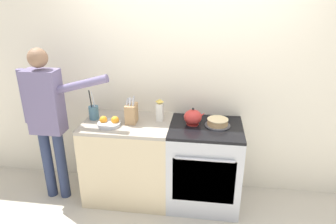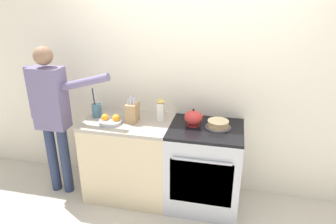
{
  "view_description": "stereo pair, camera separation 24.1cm",
  "coord_description": "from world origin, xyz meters",
  "px_view_note": "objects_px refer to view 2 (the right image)",
  "views": [
    {
      "loc": [
        0.22,
        -2.49,
        2.17
      ],
      "look_at": [
        -0.16,
        0.29,
        1.06
      ],
      "focal_mm": 32.0,
      "sensor_mm": 36.0,
      "label": 1
    },
    {
      "loc": [
        0.46,
        -2.44,
        2.17
      ],
      "look_at": [
        -0.16,
        0.29,
        1.06
      ],
      "focal_mm": 32.0,
      "sensor_mm": 36.0,
      "label": 2
    }
  ],
  "objects_px": {
    "fruit_bowl": "(110,121)",
    "person_baker": "(52,110)",
    "milk_carton": "(161,110)",
    "layer_cake": "(218,124)",
    "tea_kettle": "(193,118)",
    "stove_range": "(204,167)",
    "knife_block": "(133,112)",
    "utensil_crock": "(97,110)"
  },
  "relations": [
    {
      "from": "fruit_bowl",
      "to": "person_baker",
      "type": "distance_m",
      "value": 0.65
    },
    {
      "from": "milk_carton",
      "to": "person_baker",
      "type": "relative_size",
      "value": 0.14
    },
    {
      "from": "layer_cake",
      "to": "tea_kettle",
      "type": "height_order",
      "value": "tea_kettle"
    },
    {
      "from": "stove_range",
      "to": "layer_cake",
      "type": "distance_m",
      "value": 0.5
    },
    {
      "from": "knife_block",
      "to": "utensil_crock",
      "type": "height_order",
      "value": "utensil_crock"
    },
    {
      "from": "person_baker",
      "to": "knife_block",
      "type": "bearing_deg",
      "value": -2.61
    },
    {
      "from": "stove_range",
      "to": "knife_block",
      "type": "height_order",
      "value": "knife_block"
    },
    {
      "from": "layer_cake",
      "to": "utensil_crock",
      "type": "xyz_separation_m",
      "value": [
        -1.32,
        0.0,
        0.04
      ]
    },
    {
      "from": "layer_cake",
      "to": "person_baker",
      "type": "distance_m",
      "value": 1.76
    },
    {
      "from": "fruit_bowl",
      "to": "stove_range",
      "type": "bearing_deg",
      "value": 6.22
    },
    {
      "from": "person_baker",
      "to": "tea_kettle",
      "type": "bearing_deg",
      "value": -5.17
    },
    {
      "from": "stove_range",
      "to": "layer_cake",
      "type": "relative_size",
      "value": 3.48
    },
    {
      "from": "knife_block",
      "to": "fruit_bowl",
      "type": "xyz_separation_m",
      "value": [
        -0.21,
        -0.11,
        -0.07
      ]
    },
    {
      "from": "milk_carton",
      "to": "person_baker",
      "type": "distance_m",
      "value": 1.16
    },
    {
      "from": "stove_range",
      "to": "knife_block",
      "type": "distance_m",
      "value": 0.96
    },
    {
      "from": "layer_cake",
      "to": "person_baker",
      "type": "bearing_deg",
      "value": -174.32
    },
    {
      "from": "stove_range",
      "to": "person_baker",
      "type": "relative_size",
      "value": 0.54
    },
    {
      "from": "utensil_crock",
      "to": "milk_carton",
      "type": "height_order",
      "value": "utensil_crock"
    },
    {
      "from": "stove_range",
      "to": "fruit_bowl",
      "type": "height_order",
      "value": "fruit_bowl"
    },
    {
      "from": "layer_cake",
      "to": "milk_carton",
      "type": "height_order",
      "value": "milk_carton"
    },
    {
      "from": "tea_kettle",
      "to": "stove_range",
      "type": "bearing_deg",
      "value": -16.63
    },
    {
      "from": "layer_cake",
      "to": "utensil_crock",
      "type": "height_order",
      "value": "utensil_crock"
    },
    {
      "from": "milk_carton",
      "to": "tea_kettle",
      "type": "bearing_deg",
      "value": -8.1
    },
    {
      "from": "stove_range",
      "to": "utensil_crock",
      "type": "height_order",
      "value": "utensil_crock"
    },
    {
      "from": "tea_kettle",
      "to": "person_baker",
      "type": "distance_m",
      "value": 1.51
    },
    {
      "from": "layer_cake",
      "to": "person_baker",
      "type": "height_order",
      "value": "person_baker"
    },
    {
      "from": "fruit_bowl",
      "to": "milk_carton",
      "type": "height_order",
      "value": "milk_carton"
    },
    {
      "from": "knife_block",
      "to": "person_baker",
      "type": "xyz_separation_m",
      "value": [
        -0.85,
        -0.14,
        0.0
      ]
    },
    {
      "from": "utensil_crock",
      "to": "person_baker",
      "type": "height_order",
      "value": "person_baker"
    },
    {
      "from": "person_baker",
      "to": "fruit_bowl",
      "type": "bearing_deg",
      "value": -9.36
    },
    {
      "from": "tea_kettle",
      "to": "milk_carton",
      "type": "xyz_separation_m",
      "value": [
        -0.35,
        0.05,
        0.04
      ]
    },
    {
      "from": "utensil_crock",
      "to": "milk_carton",
      "type": "xyz_separation_m",
      "value": [
        0.71,
        0.05,
        0.04
      ]
    },
    {
      "from": "fruit_bowl",
      "to": "utensil_crock",
      "type": "bearing_deg",
      "value": 146.26
    },
    {
      "from": "layer_cake",
      "to": "tea_kettle",
      "type": "bearing_deg",
      "value": 178.91
    },
    {
      "from": "knife_block",
      "to": "utensil_crock",
      "type": "relative_size",
      "value": 0.91
    },
    {
      "from": "tea_kettle",
      "to": "utensil_crock",
      "type": "distance_m",
      "value": 1.06
    },
    {
      "from": "tea_kettle",
      "to": "person_baker",
      "type": "relative_size",
      "value": 0.13
    },
    {
      "from": "tea_kettle",
      "to": "fruit_bowl",
      "type": "height_order",
      "value": "tea_kettle"
    },
    {
      "from": "stove_range",
      "to": "person_baker",
      "type": "height_order",
      "value": "person_baker"
    },
    {
      "from": "stove_range",
      "to": "knife_block",
      "type": "relative_size",
      "value": 3.09
    },
    {
      "from": "utensil_crock",
      "to": "fruit_bowl",
      "type": "distance_m",
      "value": 0.26
    },
    {
      "from": "stove_range",
      "to": "tea_kettle",
      "type": "bearing_deg",
      "value": 163.37
    }
  ]
}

